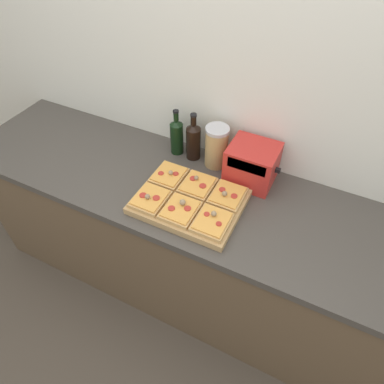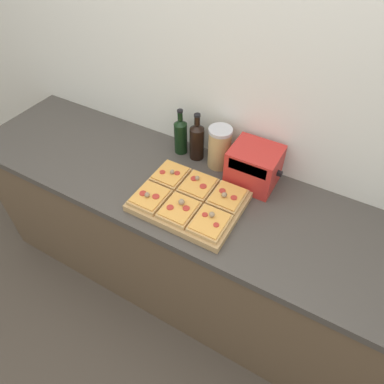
{
  "view_description": "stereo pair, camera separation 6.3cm",
  "coord_description": "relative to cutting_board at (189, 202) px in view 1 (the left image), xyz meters",
  "views": [
    {
      "loc": [
        0.5,
        -0.74,
        2.07
      ],
      "look_at": [
        -0.0,
        0.26,
        0.94
      ],
      "focal_mm": 32.0,
      "sensor_mm": 36.0,
      "label": 1
    },
    {
      "loc": [
        0.55,
        -0.71,
        2.07
      ],
      "look_at": [
        -0.0,
        0.26,
        0.94
      ],
      "focal_mm": 32.0,
      "sensor_mm": 36.0,
      "label": 2
    }
  ],
  "objects": [
    {
      "name": "ground_plane",
      "position": [
        0.0,
        -0.23,
        -0.9
      ],
      "size": [
        12.0,
        12.0,
        0.0
      ],
      "primitive_type": "plane",
      "color": "#4C4238"
    },
    {
      "name": "grain_jar_tall",
      "position": [
        -0.01,
        0.32,
        0.1
      ],
      "size": [
        0.12,
        0.12,
        0.23
      ],
      "color": "tan",
      "rests_on": "kitchen_counter"
    },
    {
      "name": "wall_back",
      "position": [
        0.0,
        0.45,
        0.35
      ],
      "size": [
        6.0,
        0.06,
        2.5
      ],
      "color": "silver",
      "rests_on": "ground_plane"
    },
    {
      "name": "pizza_slice_back_right",
      "position": [
        0.16,
        0.09,
        0.03
      ],
      "size": [
        0.15,
        0.17,
        0.05
      ],
      "color": "tan",
      "rests_on": "cutting_board"
    },
    {
      "name": "olive_oil_bottle",
      "position": [
        -0.24,
        0.32,
        0.09
      ],
      "size": [
        0.07,
        0.07,
        0.26
      ],
      "color": "black",
      "rests_on": "kitchen_counter"
    },
    {
      "name": "cutting_board",
      "position": [
        0.0,
        0.0,
        0.0
      ],
      "size": [
        0.49,
        0.37,
        0.03
      ],
      "primitive_type": "cube",
      "color": "tan",
      "rests_on": "kitchen_counter"
    },
    {
      "name": "pizza_slice_front_right",
      "position": [
        0.16,
        -0.09,
        0.03
      ],
      "size": [
        0.15,
        0.17,
        0.05
      ],
      "color": "tan",
      "rests_on": "cutting_board"
    },
    {
      "name": "pizza_slice_back_left",
      "position": [
        -0.16,
        0.09,
        0.03
      ],
      "size": [
        0.15,
        0.17,
        0.05
      ],
      "color": "tan",
      "rests_on": "cutting_board"
    },
    {
      "name": "toaster_oven",
      "position": [
        0.2,
        0.29,
        0.08
      ],
      "size": [
        0.25,
        0.2,
        0.2
      ],
      "color": "red",
      "rests_on": "kitchen_counter"
    },
    {
      "name": "kitchen_counter",
      "position": [
        0.0,
        0.09,
        -0.46
      ],
      "size": [
        2.63,
        0.67,
        0.89
      ],
      "color": "brown",
      "rests_on": "ground_plane"
    },
    {
      "name": "pizza_slice_front_left",
      "position": [
        -0.16,
        -0.09,
        0.03
      ],
      "size": [
        0.15,
        0.17,
        0.05
      ],
      "color": "tan",
      "rests_on": "cutting_board"
    },
    {
      "name": "wine_bottle",
      "position": [
        -0.14,
        0.32,
        0.09
      ],
      "size": [
        0.08,
        0.08,
        0.27
      ],
      "color": "black",
      "rests_on": "kitchen_counter"
    },
    {
      "name": "pizza_slice_back_center",
      "position": [
        -0.0,
        0.09,
        0.03
      ],
      "size": [
        0.15,
        0.17,
        0.05
      ],
      "color": "tan",
      "rests_on": "cutting_board"
    },
    {
      "name": "pizza_slice_front_center",
      "position": [
        -0.0,
        -0.09,
        0.03
      ],
      "size": [
        0.15,
        0.17,
        0.06
      ],
      "color": "tan",
      "rests_on": "cutting_board"
    }
  ]
}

